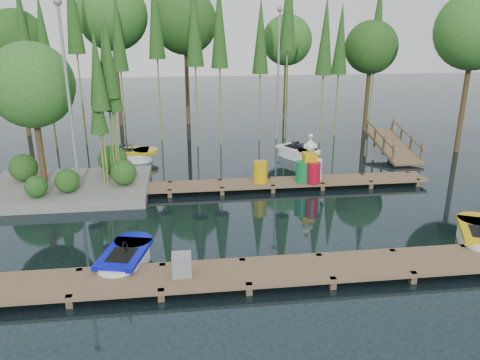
{
  "coord_description": "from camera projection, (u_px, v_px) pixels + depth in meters",
  "views": [
    {
      "loc": [
        -1.51,
        -15.13,
        6.41
      ],
      "look_at": [
        0.5,
        0.5,
        1.1
      ],
      "focal_mm": 35.0,
      "sensor_mm": 36.0,
      "label": 1
    }
  ],
  "objects": [
    {
      "name": "lamp_island",
      "position": [
        67.0,
        86.0,
        16.77
      ],
      "size": [
        0.3,
        0.3,
        7.25
      ],
      "color": "gray",
      "rests_on": "ground"
    },
    {
      "name": "drum_cluster",
      "position": [
        310.0,
        168.0,
        18.81
      ],
      "size": [
        1.13,
        1.04,
        1.96
      ],
      "color": "#0D7534",
      "rests_on": "far_dock"
    },
    {
      "name": "lamp_rear",
      "position": [
        278.0,
        64.0,
        25.91
      ],
      "size": [
        0.3,
        0.3,
        7.25
      ],
      "color": "gray",
      "rests_on": "ground"
    },
    {
      "name": "boat_yellow_far",
      "position": [
        129.0,
        155.0,
        22.75
      ],
      "size": [
        2.69,
        1.29,
        1.33
      ],
      "rotation": [
        0.0,
        0.0,
        -0.38
      ],
      "color": "white",
      "rests_on": "ground"
    },
    {
      "name": "ramp",
      "position": [
        392.0,
        145.0,
        23.46
      ],
      "size": [
        1.5,
        3.94,
        1.49
      ],
      "color": "brown",
      "rests_on": "ground"
    },
    {
      "name": "boat_white_far",
      "position": [
        298.0,
        153.0,
        23.32
      ],
      "size": [
        2.24,
        2.71,
        1.18
      ],
      "rotation": [
        0.0,
        0.0,
        -0.33
      ],
      "color": "white",
      "rests_on": "ground"
    },
    {
      "name": "tree_screen",
      "position": [
        167.0,
        29.0,
        24.21
      ],
      "size": [
        34.42,
        18.53,
        10.31
      ],
      "color": "#47341E",
      "rests_on": "ground"
    },
    {
      "name": "seagull_post",
      "position": [
        300.0,
        168.0,
        18.93
      ],
      "size": [
        0.47,
        0.26,
        0.76
      ],
      "color": "gray",
      "rests_on": "far_dock"
    },
    {
      "name": "boat_blue",
      "position": [
        125.0,
        260.0,
        12.84
      ],
      "size": [
        1.61,
        2.57,
        0.8
      ],
      "rotation": [
        0.0,
        0.0,
        -0.24
      ],
      "color": "white",
      "rests_on": "ground"
    },
    {
      "name": "island",
      "position": [
        54.0,
        112.0,
        17.77
      ],
      "size": [
        6.2,
        4.2,
        6.75
      ],
      "color": "slate",
      "rests_on": "ground"
    },
    {
      "name": "ground_plane",
      "position": [
        228.0,
        215.0,
        16.45
      ],
      "size": [
        90.0,
        90.0,
        0.0
      ],
      "primitive_type": "plane",
      "color": "#1A2A31"
    },
    {
      "name": "yellow_barrel",
      "position": [
        260.0,
        172.0,
        18.76
      ],
      "size": [
        0.57,
        0.57,
        0.86
      ],
      "primitive_type": "cylinder",
      "color": "#D3A10B",
      "rests_on": "far_dock"
    },
    {
      "name": "near_dock",
      "position": [
        245.0,
        273.0,
        12.15
      ],
      "size": [
        18.0,
        1.5,
        0.5
      ],
      "color": "brown",
      "rests_on": "ground"
    },
    {
      "name": "boat_yellow_near",
      "position": [
        480.0,
        237.0,
        14.13
      ],
      "size": [
        2.13,
        2.84,
        0.87
      ],
      "rotation": [
        0.0,
        0.0,
        -0.34
      ],
      "color": "white",
      "rests_on": "ground"
    },
    {
      "name": "far_dock",
      "position": [
        246.0,
        184.0,
        18.85
      ],
      "size": [
        15.0,
        1.2,
        0.5
      ],
      "color": "brown",
      "rests_on": "ground"
    },
    {
      "name": "utility_cabinet",
      "position": [
        182.0,
        265.0,
        11.83
      ],
      "size": [
        0.49,
        0.41,
        0.59
      ],
      "primitive_type": "cube",
      "color": "gray",
      "rests_on": "near_dock"
    }
  ]
}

